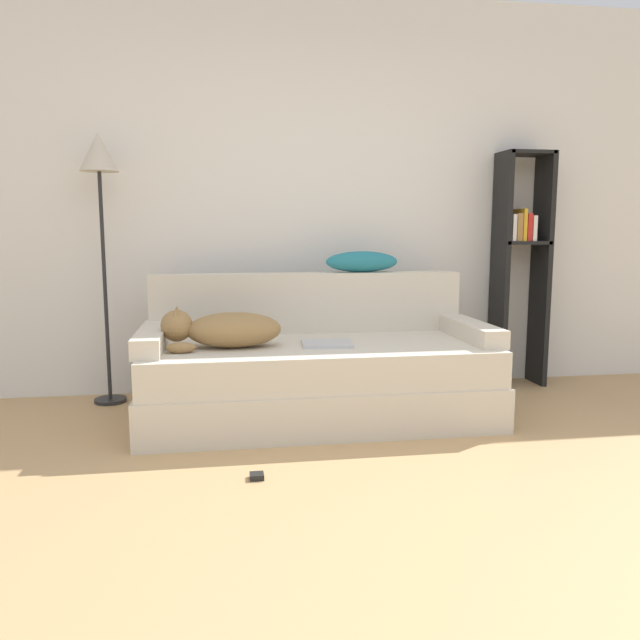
{
  "coord_description": "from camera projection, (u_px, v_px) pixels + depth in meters",
  "views": [
    {
      "loc": [
        -0.61,
        -1.96,
        1.12
      ],
      "look_at": [
        -0.06,
        1.52,
        0.61
      ],
      "focal_mm": 35.0,
      "sensor_mm": 36.0,
      "label": 1
    }
  ],
  "objects": [
    {
      "name": "floor_lamp",
      "position": [
        99.0,
        177.0,
        3.89
      ],
      "size": [
        0.24,
        0.24,
        1.72
      ],
      "color": "#232326",
      "rests_on": "ground_plane"
    },
    {
      "name": "couch_arm_right",
      "position": [
        470.0,
        330.0,
        3.81
      ],
      "size": [
        0.15,
        0.77,
        0.11
      ],
      "color": "beige",
      "rests_on": "couch"
    },
    {
      "name": "laptop",
      "position": [
        327.0,
        344.0,
        3.61
      ],
      "size": [
        0.31,
        0.27,
        0.02
      ],
      "rotation": [
        0.0,
        0.0,
        -0.08
      ],
      "color": "#B7B7BC",
      "rests_on": "couch"
    },
    {
      "name": "couch_arm_left",
      "position": [
        152.0,
        338.0,
        3.52
      ],
      "size": [
        0.15,
        0.77,
        0.11
      ],
      "color": "beige",
      "rests_on": "couch"
    },
    {
      "name": "ground_plane",
      "position": [
        405.0,
        554.0,
        2.17
      ],
      "size": [
        20.0,
        20.0,
        0.0
      ],
      "primitive_type": "plane",
      "color": "tan"
    },
    {
      "name": "throw_pillow",
      "position": [
        362.0,
        262.0,
        4.09
      ],
      "size": [
        0.48,
        0.16,
        0.14
      ],
      "color": "teal",
      "rests_on": "couch_backrest"
    },
    {
      "name": "bookshelf",
      "position": [
        521.0,
        257.0,
        4.46
      ],
      "size": [
        0.35,
        0.26,
        1.66
      ],
      "color": "black",
      "rests_on": "ground_plane"
    },
    {
      "name": "wall_back",
      "position": [
        308.0,
        197.0,
        4.34
      ],
      "size": [
        8.12,
        0.06,
        2.7
      ],
      "color": "silver",
      "rests_on": "ground_plane"
    },
    {
      "name": "couch_backrest",
      "position": [
        308.0,
        303.0,
        4.05
      ],
      "size": [
        2.01,
        0.15,
        0.39
      ],
      "color": "beige",
      "rests_on": "couch"
    },
    {
      "name": "power_adapter",
      "position": [
        257.0,
        476.0,
        2.83
      ],
      "size": [
        0.06,
        0.06,
        0.03
      ],
      "color": "black",
      "rests_on": "ground_plane"
    },
    {
      "name": "couch",
      "position": [
        317.0,
        381.0,
        3.71
      ],
      "size": [
        2.05,
        0.96,
        0.46
      ],
      "color": "beige",
      "rests_on": "ground_plane"
    },
    {
      "name": "dog",
      "position": [
        224.0,
        329.0,
        3.51
      ],
      "size": [
        0.67,
        0.31,
        0.24
      ],
      "color": "olive",
      "rests_on": "couch"
    }
  ]
}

